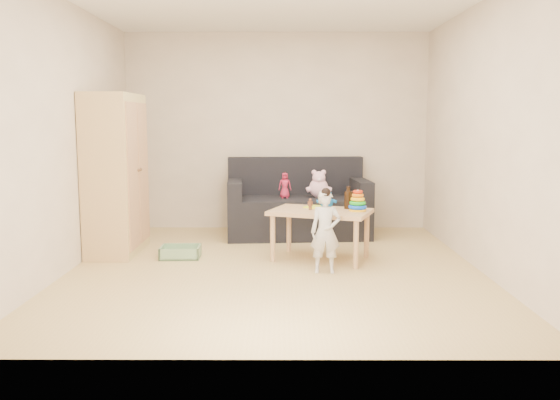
{
  "coord_description": "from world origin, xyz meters",
  "views": [
    {
      "loc": [
        0.07,
        -5.71,
        1.46
      ],
      "look_at": [
        0.05,
        0.25,
        0.65
      ],
      "focal_mm": 38.0,
      "sensor_mm": 36.0,
      "label": 1
    }
  ],
  "objects_px": {
    "wardrobe": "(116,174)",
    "toddler": "(326,233)",
    "sofa": "(298,217)",
    "play_table": "(320,235)"
  },
  "relations": [
    {
      "from": "play_table",
      "to": "toddler",
      "type": "bearing_deg",
      "value": -88.42
    },
    {
      "from": "sofa",
      "to": "toddler",
      "type": "relative_size",
      "value": 2.27
    },
    {
      "from": "sofa",
      "to": "toddler",
      "type": "bearing_deg",
      "value": -87.39
    },
    {
      "from": "wardrobe",
      "to": "toddler",
      "type": "height_order",
      "value": "wardrobe"
    },
    {
      "from": "wardrobe",
      "to": "sofa",
      "type": "distance_m",
      "value": 2.31
    },
    {
      "from": "play_table",
      "to": "toddler",
      "type": "height_order",
      "value": "toddler"
    },
    {
      "from": "sofa",
      "to": "play_table",
      "type": "relative_size",
      "value": 1.75
    },
    {
      "from": "sofa",
      "to": "toddler",
      "type": "xyz_separation_m",
      "value": [
        0.22,
        -1.81,
        0.14
      ]
    },
    {
      "from": "wardrobe",
      "to": "toddler",
      "type": "bearing_deg",
      "value": -21.35
    },
    {
      "from": "sofa",
      "to": "wardrobe",
      "type": "bearing_deg",
      "value": -159.33
    }
  ]
}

